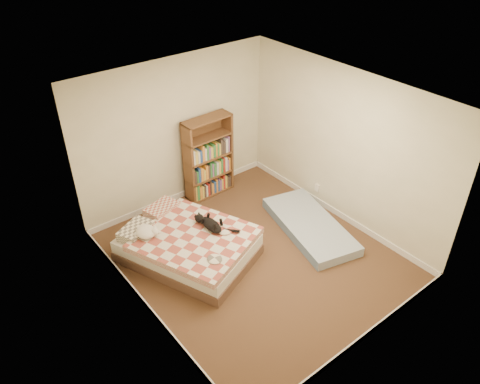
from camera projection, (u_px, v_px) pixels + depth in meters
room at (255, 189)px, 6.28m from camera, size 3.51×4.01×2.51m
bed at (187, 244)px, 6.83m from camera, size 1.88×2.19×0.49m
bookshelf at (208, 166)px, 8.08m from camera, size 0.88×0.31×1.45m
floor_mattress at (310, 226)px, 7.43m from camera, size 1.20×1.90×0.16m
black_cat at (210, 224)px, 6.76m from camera, size 0.30×0.72×0.16m
white_dog at (147, 232)px, 6.60m from camera, size 0.31×0.32×0.15m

